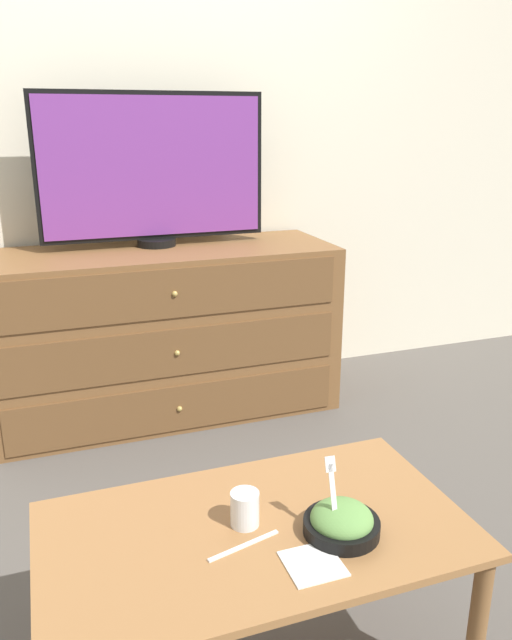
# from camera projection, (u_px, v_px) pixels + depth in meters

# --- Properties ---
(ground_plane) EXTENTS (12.00, 12.00, 0.00)m
(ground_plane) POSITION_uv_depth(u_px,v_px,m) (151.00, 385.00, 3.32)
(ground_plane) COLOR #56514C
(wall_back) EXTENTS (12.00, 0.05, 2.60)m
(wall_back) POSITION_uv_depth(u_px,v_px,m) (135.00, 130.00, 2.94)
(wall_back) COLOR silver
(wall_back) RESTS_ON ground_plane
(dresser) EXTENTS (1.59, 0.58, 0.79)m
(dresser) POSITION_uv_depth(u_px,v_px,m) (164.00, 332.00, 2.93)
(dresser) COLOR brown
(dresser) RESTS_ON ground_plane
(tv) EXTENTS (1.02, 0.18, 0.68)m
(tv) POSITION_uv_depth(u_px,v_px,m) (153.00, 169.00, 2.78)
(tv) COLOR black
(tv) RESTS_ON dresser
(coffee_table) EXTENTS (1.01, 0.57, 0.43)m
(coffee_table) POSITION_uv_depth(u_px,v_px,m) (256.00, 547.00, 1.49)
(coffee_table) COLOR #9E6B3D
(coffee_table) RESTS_ON ground_plane
(takeout_bowl) EXTENTS (0.18, 0.18, 0.19)m
(takeout_bowl) POSITION_uv_depth(u_px,v_px,m) (342.00, 522.00, 1.44)
(takeout_bowl) COLOR black
(takeout_bowl) RESTS_ON coffee_table
(drink_cup) EXTENTS (0.07, 0.07, 0.09)m
(drink_cup) POSITION_uv_depth(u_px,v_px,m) (245.00, 511.00, 1.47)
(drink_cup) COLOR beige
(drink_cup) RESTS_ON coffee_table
(napkin) EXTENTS (0.12, 0.12, 0.00)m
(napkin) POSITION_uv_depth(u_px,v_px,m) (313.00, 564.00, 1.35)
(napkin) COLOR white
(napkin) RESTS_ON coffee_table
(knife) EXTENTS (0.18, 0.05, 0.01)m
(knife) POSITION_uv_depth(u_px,v_px,m) (244.00, 546.00, 1.40)
(knife) COLOR white
(knife) RESTS_ON coffee_table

